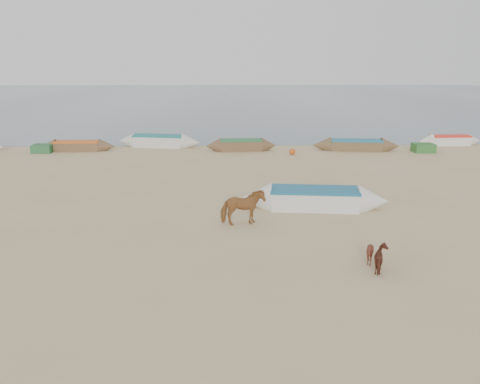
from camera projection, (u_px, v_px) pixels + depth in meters
name	position (u px, v px, depth m)	size (l,w,h in m)	color
ground	(243.00, 249.00, 16.49)	(140.00, 140.00, 0.00)	tan
sea	(229.00, 97.00, 95.59)	(160.00, 160.00, 0.00)	slate
cow_adult	(243.00, 207.00, 18.79)	(0.80, 1.75, 1.48)	#9A6432
calf_front	(370.00, 253.00, 15.14)	(0.63, 0.70, 0.77)	#57271B
calf_right	(383.00, 259.00, 14.58)	(0.83, 0.71, 0.83)	#5A2B1D
near_canoe	(314.00, 199.00, 21.05)	(6.62, 1.48, 0.93)	silver
waterline_canoes	(247.00, 143.00, 36.20)	(50.27, 4.27, 0.96)	white
beach_clutter	(288.00, 147.00, 35.46)	(44.72, 4.14, 0.64)	#2D653A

